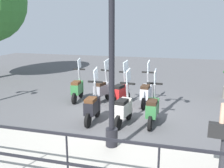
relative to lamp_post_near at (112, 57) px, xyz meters
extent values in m
plane|color=#4C4C4F|center=(2.40, 0.19, -2.11)|extent=(28.00, 28.00, 0.00)
cube|color=#A39E93|center=(-0.80, 0.19, -2.04)|extent=(2.20, 20.00, 0.15)
cube|color=gray|center=(0.25, 0.19, -2.04)|extent=(0.10, 20.00, 0.15)
cube|color=black|center=(-1.80, 0.19, -0.91)|extent=(0.04, 16.00, 0.04)
cube|color=black|center=(-1.80, 0.19, -1.39)|extent=(0.04, 16.00, 0.04)
cylinder|color=black|center=(-1.80, 0.19, -1.44)|extent=(0.03, 0.03, 1.05)
cylinder|color=black|center=(0.00, 0.00, -1.76)|extent=(0.26, 0.26, 0.40)
cylinder|color=black|center=(0.00, 0.00, 0.19)|extent=(0.12, 0.12, 4.30)
cylinder|color=#28282D|center=(-0.72, -2.15, -1.55)|extent=(0.14, 0.14, 0.82)
cylinder|color=tan|center=(-0.71, -2.06, -0.85)|extent=(0.09, 0.09, 0.52)
cube|color=black|center=(-0.76, -1.99, -1.04)|extent=(0.17, 0.30, 0.24)
cylinder|color=black|center=(2.19, -0.71, -1.91)|extent=(0.40, 0.09, 0.40)
cylinder|color=black|center=(1.36, -0.68, -1.91)|extent=(0.40, 0.09, 0.40)
cube|color=#2D6B38|center=(1.69, -0.69, -1.63)|extent=(0.61, 0.30, 0.36)
cube|color=#2D6B38|center=(1.98, -0.70, -1.61)|extent=(0.13, 0.30, 0.44)
cube|color=black|center=(1.62, -0.69, -1.40)|extent=(0.41, 0.27, 0.10)
cylinder|color=gray|center=(2.04, -0.70, -1.26)|extent=(0.18, 0.08, 0.55)
cube|color=black|center=(2.04, -0.70, -0.98)|extent=(0.07, 0.44, 0.05)
cube|color=silver|center=(2.10, -0.70, -0.78)|extent=(0.39, 0.04, 0.42)
cylinder|color=black|center=(2.01, 0.02, -1.91)|extent=(0.41, 0.14, 0.40)
cylinder|color=black|center=(1.19, 0.15, -1.91)|extent=(0.41, 0.14, 0.40)
cube|color=beige|center=(1.52, 0.10, -1.63)|extent=(0.64, 0.37, 0.36)
cube|color=beige|center=(1.80, 0.05, -1.61)|extent=(0.17, 0.32, 0.44)
cube|color=black|center=(1.45, 0.11, -1.40)|extent=(0.44, 0.32, 0.10)
cylinder|color=gray|center=(1.86, 0.04, -1.26)|extent=(0.19, 0.10, 0.55)
cube|color=black|center=(1.86, 0.04, -0.98)|extent=(0.13, 0.44, 0.05)
cube|color=silver|center=(1.92, 0.03, -0.78)|extent=(0.39, 0.09, 0.42)
cylinder|color=black|center=(1.96, 0.98, -1.91)|extent=(0.40, 0.08, 0.40)
cylinder|color=black|center=(1.13, 0.98, -1.91)|extent=(0.40, 0.08, 0.40)
cube|color=black|center=(1.46, 0.98, -1.63)|extent=(0.60, 0.28, 0.36)
cube|color=black|center=(1.75, 0.98, -1.61)|extent=(0.12, 0.30, 0.44)
cube|color=#4C2D19|center=(1.39, 0.98, -1.40)|extent=(0.40, 0.26, 0.10)
cylinder|color=gray|center=(1.81, 0.98, -1.26)|extent=(0.18, 0.07, 0.55)
cube|color=black|center=(1.81, 0.98, -0.98)|extent=(0.06, 0.44, 0.05)
cube|color=silver|center=(1.87, 0.98, -0.78)|extent=(0.39, 0.03, 0.42)
cylinder|color=black|center=(3.83, -0.32, -1.91)|extent=(0.40, 0.10, 0.40)
cylinder|color=black|center=(3.00, -0.27, -1.91)|extent=(0.40, 0.10, 0.40)
cube|color=#B7BCC6|center=(3.33, -0.29, -1.63)|extent=(0.62, 0.32, 0.36)
cube|color=#B7BCC6|center=(3.62, -0.31, -1.61)|extent=(0.14, 0.31, 0.44)
cube|color=black|center=(3.26, -0.29, -1.40)|extent=(0.42, 0.28, 0.10)
cylinder|color=gray|center=(3.68, -0.31, -1.26)|extent=(0.19, 0.08, 0.55)
cube|color=black|center=(3.68, -0.31, -0.98)|extent=(0.09, 0.44, 0.05)
cube|color=silver|center=(3.74, -0.32, -0.78)|extent=(0.39, 0.05, 0.42)
cylinder|color=black|center=(3.61, 0.42, -1.91)|extent=(0.41, 0.19, 0.40)
cylinder|color=black|center=(2.81, 0.65, -1.91)|extent=(0.41, 0.19, 0.40)
cube|color=#B21E1E|center=(3.13, 0.56, -1.63)|extent=(0.65, 0.44, 0.36)
cube|color=#B21E1E|center=(3.41, 0.48, -1.61)|extent=(0.20, 0.32, 0.44)
cube|color=black|center=(3.06, 0.58, -1.40)|extent=(0.46, 0.36, 0.10)
cylinder|color=gray|center=(3.46, 0.46, -1.26)|extent=(0.20, 0.12, 0.55)
cube|color=black|center=(3.46, 0.46, -0.98)|extent=(0.18, 0.44, 0.05)
cube|color=silver|center=(3.52, 0.45, -0.78)|extent=(0.38, 0.14, 0.42)
cylinder|color=black|center=(3.79, 1.15, -1.91)|extent=(0.41, 0.19, 0.40)
cylinder|color=black|center=(2.99, 1.38, -1.91)|extent=(0.41, 0.19, 0.40)
cube|color=gray|center=(3.31, 1.29, -1.63)|extent=(0.65, 0.43, 0.36)
cube|color=gray|center=(3.59, 1.21, -1.61)|extent=(0.20, 0.32, 0.44)
cube|color=black|center=(3.24, 1.31, -1.40)|extent=(0.46, 0.36, 0.10)
cylinder|color=gray|center=(3.65, 1.19, -1.26)|extent=(0.19, 0.12, 0.55)
cube|color=black|center=(3.65, 1.19, -0.98)|extent=(0.18, 0.44, 0.05)
cube|color=silver|center=(3.71, 1.18, -0.78)|extent=(0.38, 0.13, 0.42)
cylinder|color=black|center=(3.77, 2.25, -1.91)|extent=(0.41, 0.12, 0.40)
cylinder|color=black|center=(2.94, 2.17, -1.91)|extent=(0.41, 0.12, 0.40)
cube|color=#2D6B38|center=(3.27, 2.20, -1.63)|extent=(0.62, 0.34, 0.36)
cube|color=#2D6B38|center=(3.56, 2.23, -1.61)|extent=(0.15, 0.31, 0.44)
cube|color=#4C2D19|center=(3.20, 2.19, -1.40)|extent=(0.42, 0.30, 0.10)
cylinder|color=gray|center=(3.62, 2.24, -1.26)|extent=(0.19, 0.09, 0.55)
cube|color=black|center=(3.62, 2.24, -0.98)|extent=(0.10, 0.44, 0.05)
cube|color=silver|center=(3.68, 2.24, -0.78)|extent=(0.39, 0.07, 0.42)
camera|label=1|loc=(-4.85, -1.32, 0.64)|focal=40.00mm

